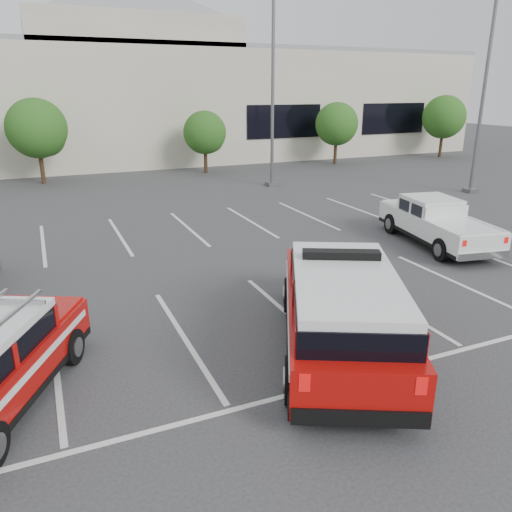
{
  "coord_description": "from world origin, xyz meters",
  "views": [
    {
      "loc": [
        -5.22,
        -9.75,
        5.3
      ],
      "look_at": [
        -0.17,
        1.84,
        1.05
      ],
      "focal_mm": 35.0,
      "sensor_mm": 36.0,
      "label": 1
    }
  ],
  "objects_px": {
    "light_pole_mid": "(273,91)",
    "tree_mid_left": "(39,130)",
    "tree_right": "(337,125)",
    "white_pickup": "(436,227)",
    "convention_building": "(104,97)",
    "tree_far_right": "(444,119)",
    "light_pole_right": "(484,91)",
    "fire_chief_suv": "(341,315)",
    "tree_mid_right": "(206,134)"
  },
  "relations": [
    {
      "from": "light_pole_mid",
      "to": "tree_mid_left",
      "type": "bearing_deg",
      "value": 153.08
    },
    {
      "from": "tree_right",
      "to": "white_pickup",
      "type": "height_order",
      "value": "tree_right"
    },
    {
      "from": "white_pickup",
      "to": "convention_building",
      "type": "bearing_deg",
      "value": 114.88
    },
    {
      "from": "tree_far_right",
      "to": "white_pickup",
      "type": "relative_size",
      "value": 0.88
    },
    {
      "from": "light_pole_mid",
      "to": "light_pole_right",
      "type": "distance_m",
      "value": 10.82
    },
    {
      "from": "convention_building",
      "to": "tree_mid_left",
      "type": "relative_size",
      "value": 12.38
    },
    {
      "from": "tree_right",
      "to": "fire_chief_suv",
      "type": "xyz_separation_m",
      "value": [
        -14.97,
        -23.93,
        -1.91
      ]
    },
    {
      "from": "convention_building",
      "to": "fire_chief_suv",
      "type": "distance_m",
      "value": 33.97
    },
    {
      "from": "tree_mid_right",
      "to": "tree_right",
      "type": "relative_size",
      "value": 0.9
    },
    {
      "from": "convention_building",
      "to": "light_pole_mid",
      "type": "height_order",
      "value": "convention_building"
    },
    {
      "from": "tree_right",
      "to": "tree_far_right",
      "type": "height_order",
      "value": "tree_far_right"
    },
    {
      "from": "convention_building",
      "to": "light_pole_right",
      "type": "height_order",
      "value": "convention_building"
    },
    {
      "from": "tree_mid_right",
      "to": "tree_right",
      "type": "distance_m",
      "value": 10.0
    },
    {
      "from": "fire_chief_suv",
      "to": "white_pickup",
      "type": "distance_m",
      "value": 9.09
    },
    {
      "from": "tree_right",
      "to": "white_pickup",
      "type": "bearing_deg",
      "value": -112.16
    },
    {
      "from": "tree_mid_left",
      "to": "fire_chief_suv",
      "type": "distance_m",
      "value": 24.55
    },
    {
      "from": "tree_far_right",
      "to": "light_pole_mid",
      "type": "distance_m",
      "value": 19.19
    },
    {
      "from": "tree_right",
      "to": "light_pole_right",
      "type": "distance_m",
      "value": 12.32
    },
    {
      "from": "tree_mid_right",
      "to": "white_pickup",
      "type": "xyz_separation_m",
      "value": [
        2.41,
        -18.63,
        -1.86
      ]
    },
    {
      "from": "light_pole_right",
      "to": "tree_right",
      "type": "bearing_deg",
      "value": 94.31
    },
    {
      "from": "light_pole_mid",
      "to": "tree_far_right",
      "type": "bearing_deg",
      "value": 18.48
    },
    {
      "from": "tree_far_right",
      "to": "fire_chief_suv",
      "type": "xyz_separation_m",
      "value": [
        -24.97,
        -23.93,
        -2.18
      ]
    },
    {
      "from": "tree_mid_left",
      "to": "light_pole_mid",
      "type": "bearing_deg",
      "value": -26.92
    },
    {
      "from": "fire_chief_suv",
      "to": "white_pickup",
      "type": "height_order",
      "value": "fire_chief_suv"
    },
    {
      "from": "light_pole_right",
      "to": "tree_mid_left",
      "type": "bearing_deg",
      "value": 150.05
    },
    {
      "from": "convention_building",
      "to": "fire_chief_suv",
      "type": "xyz_separation_m",
      "value": [
        -0.06,
        -33.75,
        -3.86
      ]
    },
    {
      "from": "tree_mid_right",
      "to": "tree_far_right",
      "type": "bearing_deg",
      "value": 0.0
    },
    {
      "from": "tree_mid_right",
      "to": "tree_right",
      "type": "height_order",
      "value": "tree_right"
    },
    {
      "from": "convention_building",
      "to": "light_pole_right",
      "type": "relative_size",
      "value": 5.86
    },
    {
      "from": "tree_mid_right",
      "to": "convention_building",
      "type": "bearing_deg",
      "value": 116.57
    },
    {
      "from": "tree_mid_left",
      "to": "tree_mid_right",
      "type": "height_order",
      "value": "tree_mid_left"
    },
    {
      "from": "light_pole_right",
      "to": "fire_chief_suv",
      "type": "distance_m",
      "value": 20.3
    },
    {
      "from": "light_pole_mid",
      "to": "fire_chief_suv",
      "type": "height_order",
      "value": "light_pole_mid"
    },
    {
      "from": "tree_mid_right",
      "to": "tree_far_right",
      "type": "distance_m",
      "value": 20.01
    },
    {
      "from": "tree_mid_right",
      "to": "light_pole_right",
      "type": "height_order",
      "value": "light_pole_right"
    },
    {
      "from": "convention_building",
      "to": "light_pole_mid",
      "type": "xyz_separation_m",
      "value": [
        6.82,
        -15.86,
        0.47
      ]
    },
    {
      "from": "convention_building",
      "to": "white_pickup",
      "type": "relative_size",
      "value": 10.91
    },
    {
      "from": "tree_mid_right",
      "to": "light_pole_mid",
      "type": "relative_size",
      "value": 0.39
    },
    {
      "from": "tree_mid_right",
      "to": "white_pickup",
      "type": "distance_m",
      "value": 18.88
    },
    {
      "from": "convention_building",
      "to": "tree_far_right",
      "type": "xyz_separation_m",
      "value": [
        24.91,
        -9.82,
        -1.68
      ]
    },
    {
      "from": "tree_mid_left",
      "to": "fire_chief_suv",
      "type": "height_order",
      "value": "tree_mid_left"
    },
    {
      "from": "fire_chief_suv",
      "to": "light_pole_right",
      "type": "bearing_deg",
      "value": 63.33
    },
    {
      "from": "tree_right",
      "to": "tree_far_right",
      "type": "relative_size",
      "value": 0.91
    },
    {
      "from": "tree_mid_left",
      "to": "fire_chief_suv",
      "type": "bearing_deg",
      "value": -78.12
    },
    {
      "from": "tree_far_right",
      "to": "tree_mid_left",
      "type": "bearing_deg",
      "value": 180.0
    },
    {
      "from": "tree_right",
      "to": "fire_chief_suv",
      "type": "bearing_deg",
      "value": -122.03
    },
    {
      "from": "tree_mid_right",
      "to": "tree_far_right",
      "type": "relative_size",
      "value": 0.82
    },
    {
      "from": "convention_building",
      "to": "fire_chief_suv",
      "type": "bearing_deg",
      "value": -90.1
    },
    {
      "from": "tree_mid_left",
      "to": "tree_right",
      "type": "height_order",
      "value": "tree_mid_left"
    },
    {
      "from": "light_pole_right",
      "to": "fire_chief_suv",
      "type": "relative_size",
      "value": 1.62
    }
  ]
}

